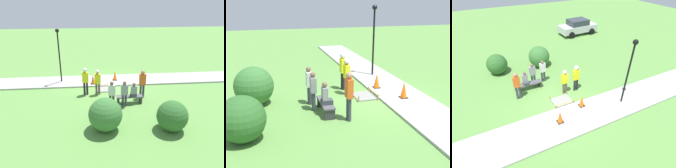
# 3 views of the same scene
# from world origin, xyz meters

# --- Properties ---
(ground_plane) EXTENTS (60.00, 60.00, 0.00)m
(ground_plane) POSITION_xyz_m (0.00, 0.00, 0.00)
(ground_plane) COLOR #5B8E42
(sidewalk) EXTENTS (28.00, 2.25, 0.10)m
(sidewalk) POSITION_xyz_m (0.00, -1.13, 0.05)
(sidewalk) COLOR #9E9E99
(sidewalk) RESTS_ON ground_plane
(wet_concrete_patch) EXTENTS (1.23, 0.97, 0.28)m
(wet_concrete_patch) POSITION_xyz_m (0.33, 0.55, 0.03)
(wet_concrete_patch) COLOR gray
(wet_concrete_patch) RESTS_ON ground_plane
(traffic_cone_near_patch) EXTENTS (0.34, 0.34, 0.73)m
(traffic_cone_near_patch) POSITION_xyz_m (-0.51, -1.02, 0.46)
(traffic_cone_near_patch) COLOR black
(traffic_cone_near_patch) RESTS_ON sidewalk
(traffic_cone_far_patch) EXTENTS (0.34, 0.34, 0.71)m
(traffic_cone_far_patch) POSITION_xyz_m (1.17, -0.42, 0.45)
(traffic_cone_far_patch) COLOR black
(traffic_cone_far_patch) RESTS_ON sidewalk
(park_bench) EXTENTS (1.60, 0.44, 0.47)m
(park_bench) POSITION_xyz_m (-1.02, 2.67, 0.32)
(park_bench) COLOR #2D2D33
(park_bench) RESTS_ON ground_plane
(person_seated_on_bench) EXTENTS (0.36, 0.44, 0.89)m
(person_seated_on_bench) POSITION_xyz_m (-1.27, 2.72, 0.81)
(person_seated_on_bench) COLOR #383D47
(person_seated_on_bench) RESTS_ON park_bench
(worker_supervisor) EXTENTS (0.40, 0.25, 1.72)m
(worker_supervisor) POSITION_xyz_m (0.87, 1.23, 1.02)
(worker_supervisor) COLOR brown
(worker_supervisor) RESTS_ON ground_plane
(worker_assistant) EXTENTS (0.40, 0.27, 1.86)m
(worker_assistant) POSITION_xyz_m (1.67, 1.19, 1.12)
(worker_assistant) COLOR black
(worker_assistant) RESTS_ON ground_plane
(bystander_in_orange_shirt) EXTENTS (0.40, 0.24, 1.86)m
(bystander_in_orange_shirt) POSITION_xyz_m (-1.95, 1.99, 1.07)
(bystander_in_orange_shirt) COLOR #383D47
(bystander_in_orange_shirt) RESTS_ON ground_plane
(bystander_in_gray_shirt) EXTENTS (0.40, 0.22, 1.65)m
(bystander_in_gray_shirt) POSITION_xyz_m (0.10, 3.13, 0.93)
(bystander_in_gray_shirt) COLOR #383D47
(bystander_in_gray_shirt) RESTS_ON ground_plane
(bystander_in_white_shirt) EXTENTS (0.40, 0.22, 1.61)m
(bystander_in_white_shirt) POSITION_xyz_m (-0.64, 3.08, 0.90)
(bystander_in_white_shirt) COLOR #383D47
(bystander_in_white_shirt) RESTS_ON ground_plane
(lamppost_near) EXTENTS (0.28, 0.28, 3.93)m
(lamppost_near) POSITION_xyz_m (3.55, -1.15, 2.67)
(lamppost_near) COLOR black
(lamppost_near) RESTS_ON sidewalk
(shrub_rounded_near) EXTENTS (1.66, 1.66, 1.66)m
(shrub_rounded_near) POSITION_xyz_m (0.63, 5.39, 0.83)
(shrub_rounded_near) COLOR #387033
(shrub_rounded_near) RESTS_ON ground_plane
(shrub_rounded_mid) EXTENTS (1.52, 1.52, 1.52)m
(shrub_rounded_mid) POSITION_xyz_m (-2.60, 5.71, 0.76)
(shrub_rounded_mid) COLOR #2D6028
(shrub_rounded_mid) RESTS_ON ground_plane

